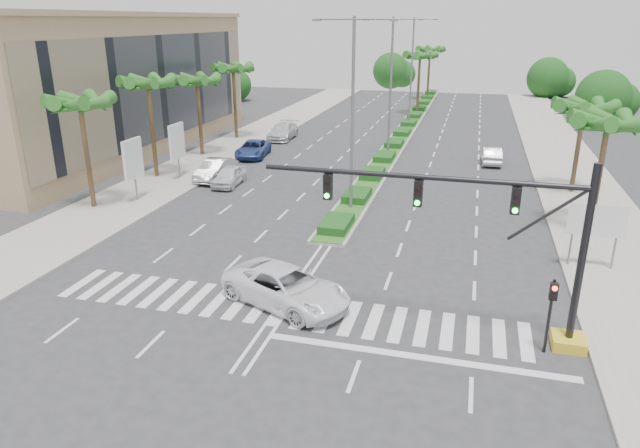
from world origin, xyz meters
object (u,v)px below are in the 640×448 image
object	(u,v)px
car_parked_b	(215,170)
car_parked_c	(253,149)
car_right	(492,155)
car_crossing	(286,287)
car_parked_d	(283,131)
car_parked_a	(229,176)

from	to	relation	value
car_parked_b	car_parked_c	world-z (taller)	car_parked_b
car_parked_c	car_right	bearing A→B (deg)	0.67
car_parked_b	car_crossing	bearing A→B (deg)	-56.67
car_parked_b	car_crossing	xyz separation A→B (m)	(11.83, -18.18, 0.04)
car_parked_c	car_parked_d	xyz separation A→B (m)	(0.00, 8.43, 0.08)
car_parked_b	car_parked_c	bearing A→B (deg)	90.26
car_parked_d	car_right	world-z (taller)	car_parked_d
car_parked_b	car_parked_d	distance (m)	16.48
car_parked_c	car_right	world-z (taller)	car_right
car_crossing	car_right	bearing A→B (deg)	6.93
car_parked_b	car_right	size ratio (longest dim) A/B	1.07
car_parked_a	car_parked_d	xyz separation A→B (m)	(-1.70, 17.68, 0.10)
car_parked_a	car_crossing	distance (m)	19.77
car_parked_c	car_crossing	bearing A→B (deg)	-73.28
car_parked_d	car_crossing	xyz separation A→B (m)	(11.83, -34.66, 0.02)
car_parked_d	car_crossing	size ratio (longest dim) A/B	0.93
car_crossing	car_right	xyz separation A→B (m)	(8.99, 29.24, -0.10)
car_parked_b	car_crossing	distance (m)	21.69
car_parked_b	car_crossing	world-z (taller)	car_crossing
car_crossing	car_right	world-z (taller)	car_crossing
car_parked_a	car_parked_b	size ratio (longest dim) A/B	0.87
car_parked_d	car_crossing	world-z (taller)	car_crossing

